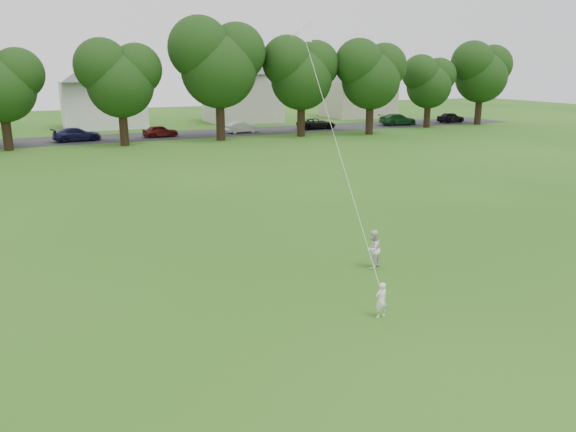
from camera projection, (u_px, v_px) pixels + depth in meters
name	position (u px, v px, depth m)	size (l,w,h in m)	color
ground	(329.00, 312.00, 15.53)	(160.00, 160.00, 0.00)	#205012
street	(118.00, 138.00, 52.56)	(90.00, 7.00, 0.01)	#2D2D30
toddler	(381.00, 300.00, 15.08)	(0.37, 0.24, 1.00)	white
older_boy	(373.00, 249.00, 18.75)	(0.64, 0.50, 1.31)	white
kite	(335.00, 138.00, 18.10)	(1.36, 4.75, 11.18)	white
tree_row	(172.00, 70.00, 47.96)	(83.70, 8.81, 11.03)	black
parked_cars	(178.00, 130.00, 53.68)	(71.36, 2.23, 1.27)	black
house_row	(85.00, 82.00, 59.46)	(75.84, 13.79, 10.40)	silver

